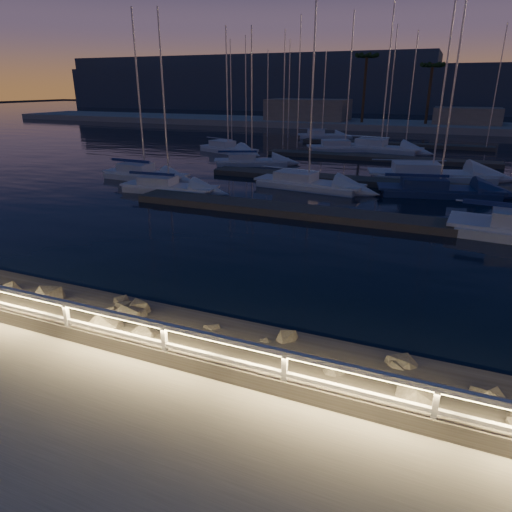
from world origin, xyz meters
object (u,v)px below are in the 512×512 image
object	(u,v)px
guard_rail	(127,325)
sailboat_k	(343,147)
sailboat_b	(167,186)
sailboat_f	(250,161)
sailboat_l	(428,173)
sailboat_a	(143,174)
sailboat_c	(436,189)
sailboat_g	(306,182)
sailboat_n	(379,147)
sailboat_i	(227,148)
sailboat_m	(321,135)

from	to	relation	value
guard_rail	sailboat_k	size ratio (longest dim) A/B	3.14
sailboat_b	sailboat_k	distance (m)	26.05
sailboat_f	sailboat_l	world-z (taller)	sailboat_l
sailboat_a	sailboat_c	bearing A→B (deg)	10.88
sailboat_a	sailboat_g	distance (m)	12.62
guard_rail	sailboat_n	size ratio (longest dim) A/B	2.98
guard_rail	sailboat_g	size ratio (longest dim) A/B	3.36
sailboat_l	sailboat_n	xyz separation A→B (m)	(-6.02, 14.55, 0.02)
sailboat_n	sailboat_g	bearing A→B (deg)	-84.38
sailboat_a	sailboat_n	xyz separation A→B (m)	(14.20, 23.12, 0.04)
sailboat_b	sailboat_i	distance (m)	19.58
sailboat_b	sailboat_k	world-z (taller)	sailboat_k
guard_rail	sailboat_n	xyz separation A→B (m)	(-0.79, 44.26, -0.90)
guard_rail	sailboat_c	world-z (taller)	sailboat_c
sailboat_a	sailboat_m	xyz separation A→B (m)	(4.74, 33.80, -0.02)
sailboat_a	sailboat_m	size ratio (longest dim) A/B	1.08
sailboat_a	sailboat_m	world-z (taller)	sailboat_a
sailboat_b	sailboat_k	bearing A→B (deg)	71.10
sailboat_f	sailboat_l	xyz separation A→B (m)	(15.36, -0.78, 0.05)
sailboat_m	sailboat_k	bearing A→B (deg)	-82.55
sailboat_i	sailboat_l	size ratio (longest dim) A/B	0.78
sailboat_k	sailboat_m	xyz separation A→B (m)	(-5.74, 11.62, -0.02)
sailboat_i	sailboat_m	world-z (taller)	sailboat_i
sailboat_l	sailboat_g	bearing A→B (deg)	-153.24
sailboat_b	sailboat_c	distance (m)	17.90
sailboat_c	sailboat_k	size ratio (longest dim) A/B	0.95
guard_rail	sailboat_f	world-z (taller)	sailboat_f
guard_rail	sailboat_k	distance (m)	43.56
sailboat_l	sailboat_a	bearing A→B (deg)	-171.81
sailboat_b	sailboat_l	world-z (taller)	sailboat_l
sailboat_l	sailboat_n	size ratio (longest dim) A/B	1.09
sailboat_n	sailboat_c	bearing A→B (deg)	-61.13
sailboat_f	sailboat_g	distance (m)	10.79
sailboat_i	sailboat_a	bearing A→B (deg)	-66.16
sailboat_a	sailboat_l	distance (m)	21.96
sailboat_b	sailboat_g	world-z (taller)	sailboat_g
sailboat_g	sailboat_l	size ratio (longest dim) A/B	0.82
sailboat_k	sailboat_l	distance (m)	16.74
sailboat_l	sailboat_n	world-z (taller)	sailboat_l
sailboat_n	sailboat_b	bearing A→B (deg)	-100.75
guard_rail	sailboat_g	bearing A→B (deg)	96.19
sailboat_c	sailboat_f	bearing A→B (deg)	145.31
sailboat_g	sailboat_n	size ratio (longest dim) A/B	0.89
sailboat_c	sailboat_f	world-z (taller)	sailboat_c
guard_rail	sailboat_b	xyz separation A→B (m)	(-10.80, 18.04, -0.98)
sailboat_g	guard_rail	bearing A→B (deg)	-76.66
sailboat_i	sailboat_m	distance (m)	18.74
sailboat_c	sailboat_g	world-z (taller)	sailboat_c
sailboat_c	sailboat_f	xyz separation A→B (m)	(-16.16, 6.35, -0.02)
guard_rail	sailboat_m	bearing A→B (deg)	100.57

